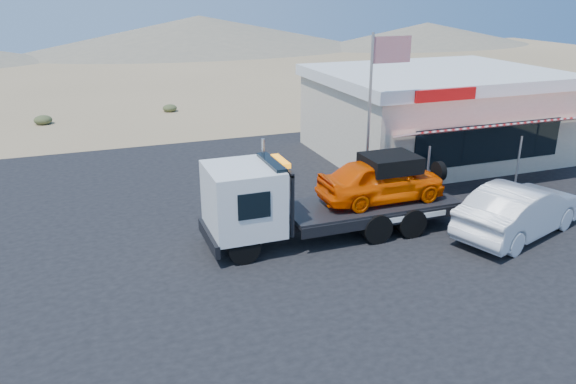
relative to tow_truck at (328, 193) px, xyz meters
name	(u,v)px	position (x,y,z in m)	size (l,w,h in m)	color
ground	(288,278)	(-2.11, -2.15, -1.45)	(120.00, 120.00, 0.00)	#8C744F
asphalt_lot	(313,226)	(-0.11, 0.85, -1.44)	(32.00, 24.00, 0.02)	black
tow_truck	(328,193)	(0.00, 0.00, 0.00)	(8.03, 2.38, 2.69)	black
white_sedan	(520,210)	(5.71, -2.04, -0.60)	(1.76, 5.04, 1.66)	silver
jerky_store	(433,112)	(8.39, 6.82, 0.54)	(10.40, 9.97, 3.90)	beige
flagpole	(376,99)	(2.82, 2.35, 2.32)	(1.55, 0.10, 6.00)	#99999E
distant_hills	(23,42)	(-11.88, 52.99, 0.44)	(126.00, 48.00, 4.20)	#726B59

